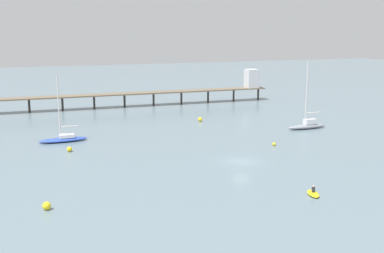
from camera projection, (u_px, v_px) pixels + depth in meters
name	position (u px, v px, depth m)	size (l,w,h in m)	color
ground_plane	(242.00, 162.00, 63.99)	(400.00, 400.00, 0.00)	slate
pier	(181.00, 88.00, 114.84)	(66.99, 5.86, 8.18)	brown
sailboat_blue	(64.00, 138.00, 75.63)	(7.84, 2.43, 10.83)	#2D4CB7
sailboat_gray	(307.00, 124.00, 85.80)	(8.01, 1.80, 12.57)	gray
dinghy_yellow	(313.00, 193.00, 50.88)	(1.90, 2.75, 1.14)	yellow
mooring_buoy_far	(47.00, 206.00, 46.61)	(0.85, 0.85, 0.85)	yellow
mooring_buoy_mid	(274.00, 144.00, 72.97)	(0.55, 0.55, 0.55)	yellow
mooring_buoy_inner	(200.00, 119.00, 92.98)	(0.86, 0.86, 0.86)	yellow
mooring_buoy_outer	(69.00, 149.00, 69.32)	(0.79, 0.79, 0.79)	yellow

